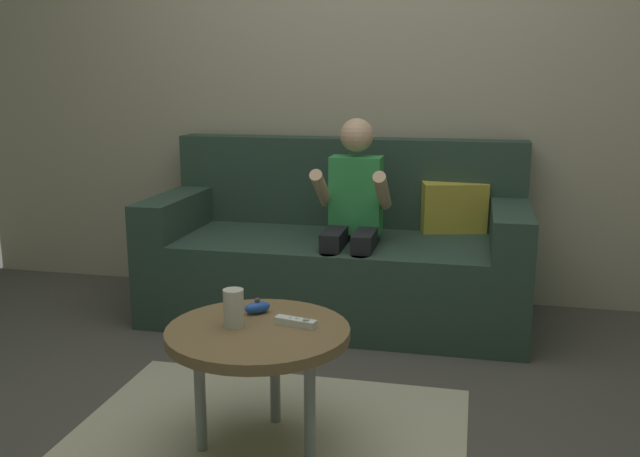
{
  "coord_description": "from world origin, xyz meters",
  "views": [
    {
      "loc": [
        0.56,
        -2.0,
        1.2
      ],
      "look_at": [
        -0.05,
        0.67,
        0.6
      ],
      "focal_mm": 39.05,
      "sensor_mm": 36.0,
      "label": 1
    }
  ],
  "objects_px": {
    "nunchuk_blue": "(257,307)",
    "couch": "(340,256)",
    "soda_can": "(234,308)",
    "game_remote_white_near_edge": "(296,322)",
    "coffee_table": "(258,340)",
    "person_seated_on_couch": "(353,212)"
  },
  "relations": [
    {
      "from": "couch",
      "to": "coffee_table",
      "type": "relative_size",
      "value": 3.15
    },
    {
      "from": "coffee_table",
      "to": "couch",
      "type": "bearing_deg",
      "value": 90.15
    },
    {
      "from": "person_seated_on_couch",
      "to": "game_remote_white_near_edge",
      "type": "relative_size",
      "value": 6.96
    },
    {
      "from": "couch",
      "to": "person_seated_on_couch",
      "type": "height_order",
      "value": "person_seated_on_couch"
    },
    {
      "from": "couch",
      "to": "game_remote_white_near_edge",
      "type": "relative_size",
      "value": 12.78
    },
    {
      "from": "couch",
      "to": "person_seated_on_couch",
      "type": "relative_size",
      "value": 1.84
    },
    {
      "from": "couch",
      "to": "person_seated_on_couch",
      "type": "bearing_deg",
      "value": -62.14
    },
    {
      "from": "nunchuk_blue",
      "to": "soda_can",
      "type": "bearing_deg",
      "value": -104.55
    },
    {
      "from": "couch",
      "to": "game_remote_white_near_edge",
      "type": "bearing_deg",
      "value": -84.99
    },
    {
      "from": "coffee_table",
      "to": "soda_can",
      "type": "distance_m",
      "value": 0.13
    },
    {
      "from": "couch",
      "to": "soda_can",
      "type": "xyz_separation_m",
      "value": [
        -0.07,
        -1.37,
        0.17
      ]
    },
    {
      "from": "couch",
      "to": "coffee_table",
      "type": "height_order",
      "value": "couch"
    },
    {
      "from": "nunchuk_blue",
      "to": "couch",
      "type": "bearing_deg",
      "value": 88.16
    },
    {
      "from": "game_remote_white_near_edge",
      "to": "nunchuk_blue",
      "type": "distance_m",
      "value": 0.18
    },
    {
      "from": "nunchuk_blue",
      "to": "soda_can",
      "type": "distance_m",
      "value": 0.14
    },
    {
      "from": "nunchuk_blue",
      "to": "soda_can",
      "type": "relative_size",
      "value": 0.8
    },
    {
      "from": "coffee_table",
      "to": "nunchuk_blue",
      "type": "xyz_separation_m",
      "value": [
        -0.04,
        0.13,
        0.06
      ]
    },
    {
      "from": "person_seated_on_couch",
      "to": "nunchuk_blue",
      "type": "bearing_deg",
      "value": -97.56
    },
    {
      "from": "couch",
      "to": "person_seated_on_couch",
      "type": "xyz_separation_m",
      "value": [
        0.1,
        -0.19,
        0.26
      ]
    },
    {
      "from": "coffee_table",
      "to": "game_remote_white_near_edge",
      "type": "height_order",
      "value": "game_remote_white_near_edge"
    },
    {
      "from": "couch",
      "to": "soda_can",
      "type": "bearing_deg",
      "value": -93.12
    },
    {
      "from": "couch",
      "to": "game_remote_white_near_edge",
      "type": "distance_m",
      "value": 1.33
    }
  ]
}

